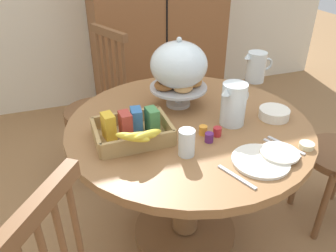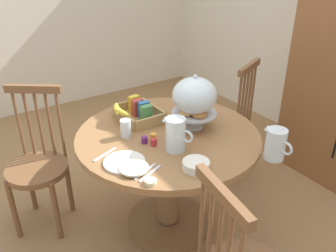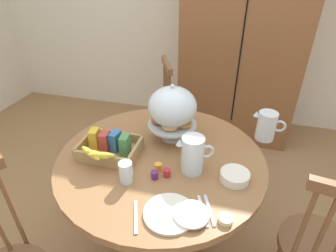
% 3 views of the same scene
% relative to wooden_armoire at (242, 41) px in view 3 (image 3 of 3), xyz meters
% --- Properties ---
extents(ground_plane, '(10.00, 10.00, 0.00)m').
position_rel_wooden_armoire_xyz_m(ground_plane, '(-0.42, -1.50, -0.98)').
color(ground_plane, '#997047').
extents(wooden_armoire, '(1.18, 0.60, 1.96)m').
position_rel_wooden_armoire_xyz_m(wooden_armoire, '(0.00, 0.00, 0.00)').
color(wooden_armoire, brown).
rests_on(wooden_armoire, ground_plane).
extents(dining_table, '(1.11, 1.11, 0.74)m').
position_rel_wooden_armoire_xyz_m(dining_table, '(-0.34, -1.58, -0.48)').
color(dining_table, olive).
rests_on(dining_table, ground_plane).
extents(windsor_chair_near_window, '(0.44, 0.44, 0.97)m').
position_rel_wooden_armoire_xyz_m(windsor_chair_near_window, '(-0.66, -0.78, -0.53)').
color(windsor_chair_near_window, brown).
rests_on(windsor_chair_near_window, ground_plane).
extents(pastry_stand_with_dome, '(0.28, 0.28, 0.34)m').
position_rel_wooden_armoire_xyz_m(pastry_stand_with_dome, '(-0.33, -1.40, -0.05)').
color(pastry_stand_with_dome, silver).
rests_on(pastry_stand_with_dome, dining_table).
extents(orange_juice_pitcher, '(0.19, 0.11, 0.19)m').
position_rel_wooden_armoire_xyz_m(orange_juice_pitcher, '(-0.16, -1.65, -0.16)').
color(orange_juice_pitcher, silver).
rests_on(orange_juice_pitcher, dining_table).
extents(milk_pitcher, '(0.19, 0.11, 0.17)m').
position_rel_wooden_armoire_xyz_m(milk_pitcher, '(0.20, -1.26, -0.17)').
color(milk_pitcher, silver).
rests_on(milk_pitcher, dining_table).
extents(cereal_basket, '(0.32, 0.30, 0.12)m').
position_rel_wooden_armoire_xyz_m(cereal_basket, '(-0.62, -1.63, -0.20)').
color(cereal_basket, tan).
rests_on(cereal_basket, dining_table).
extents(china_plate_large, '(0.22, 0.22, 0.01)m').
position_rel_wooden_armoire_xyz_m(china_plate_large, '(-0.20, -1.95, -0.24)').
color(china_plate_large, white).
rests_on(china_plate_large, dining_table).
extents(china_plate_small, '(0.15, 0.15, 0.01)m').
position_rel_wooden_armoire_xyz_m(china_plate_small, '(-0.11, -1.94, -0.23)').
color(china_plate_small, white).
rests_on(china_plate_small, china_plate_large).
extents(cereal_bowl, '(0.14, 0.14, 0.04)m').
position_rel_wooden_armoire_xyz_m(cereal_bowl, '(0.05, -1.67, -0.22)').
color(cereal_bowl, white).
rests_on(cereal_bowl, dining_table).
extents(drinking_glass, '(0.06, 0.06, 0.11)m').
position_rel_wooden_armoire_xyz_m(drinking_glass, '(-0.45, -1.81, -0.19)').
color(drinking_glass, silver).
rests_on(drinking_glass, dining_table).
extents(butter_dish, '(0.06, 0.06, 0.02)m').
position_rel_wooden_armoire_xyz_m(butter_dish, '(0.03, -1.93, -0.23)').
color(butter_dish, beige).
rests_on(butter_dish, dining_table).
extents(jam_jar_strawberry, '(0.04, 0.04, 0.04)m').
position_rel_wooden_armoire_xyz_m(jam_jar_strawberry, '(-0.27, -1.72, -0.22)').
color(jam_jar_strawberry, '#B7282D').
rests_on(jam_jar_strawberry, dining_table).
extents(jam_jar_apricot, '(0.04, 0.04, 0.04)m').
position_rel_wooden_armoire_xyz_m(jam_jar_apricot, '(-0.33, -1.69, -0.22)').
color(jam_jar_apricot, orange).
rests_on(jam_jar_apricot, dining_table).
extents(jam_jar_grape, '(0.04, 0.04, 0.04)m').
position_rel_wooden_armoire_xyz_m(jam_jar_grape, '(-0.33, -1.75, -0.22)').
color(jam_jar_grape, '#5B2366').
rests_on(jam_jar_grape, dining_table).
extents(table_knife, '(0.07, 0.16, 0.01)m').
position_rel_wooden_armoire_xyz_m(table_knife, '(-0.07, -1.90, -0.24)').
color(table_knife, silver).
rests_on(table_knife, dining_table).
extents(dinner_fork, '(0.07, 0.16, 0.01)m').
position_rel_wooden_armoire_xyz_m(dinner_fork, '(-0.04, -1.89, -0.24)').
color(dinner_fork, silver).
rests_on(dinner_fork, dining_table).
extents(soup_spoon, '(0.07, 0.16, 0.01)m').
position_rel_wooden_armoire_xyz_m(soup_spoon, '(-0.33, -2.00, -0.24)').
color(soup_spoon, silver).
rests_on(soup_spoon, dining_table).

